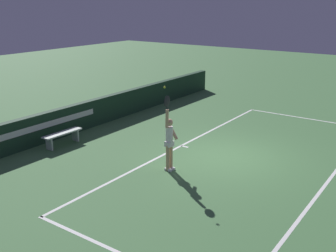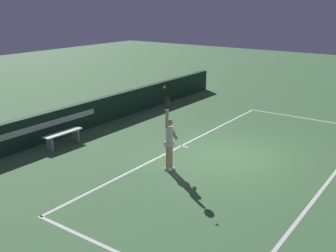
# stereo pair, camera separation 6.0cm
# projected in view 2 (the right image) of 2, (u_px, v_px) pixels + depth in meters

# --- Properties ---
(ground_plane) EXTENTS (60.00, 60.00, 0.00)m
(ground_plane) POSITION_uv_depth(u_px,v_px,m) (227.00, 157.00, 13.63)
(ground_plane) COLOR #467743
(court_lines) EXTENTS (12.48, 5.26, 0.00)m
(court_lines) POSITION_uv_depth(u_px,v_px,m) (247.00, 161.00, 13.23)
(court_lines) COLOR white
(court_lines) RESTS_ON ground
(back_wall) EXTENTS (17.97, 0.30, 1.11)m
(back_wall) POSITION_uv_depth(u_px,v_px,m) (94.00, 113.00, 16.91)
(back_wall) COLOR #193523
(back_wall) RESTS_ON ground
(tennis_player) EXTENTS (0.44, 0.37, 2.39)m
(tennis_player) POSITION_uv_depth(u_px,v_px,m) (169.00, 140.00, 12.27)
(tennis_player) COLOR tan
(tennis_player) RESTS_ON ground
(tennis_ball) EXTENTS (0.07, 0.07, 0.07)m
(tennis_ball) POSITION_uv_depth(u_px,v_px,m) (164.00, 87.00, 11.69)
(tennis_ball) COLOR yellow
(courtside_bench_near) EXTENTS (1.58, 0.38, 0.49)m
(courtside_bench_near) POSITION_uv_depth(u_px,v_px,m) (63.00, 135.00, 14.60)
(courtside_bench_near) COLOR #ABBAAF
(courtside_bench_near) RESTS_ON ground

